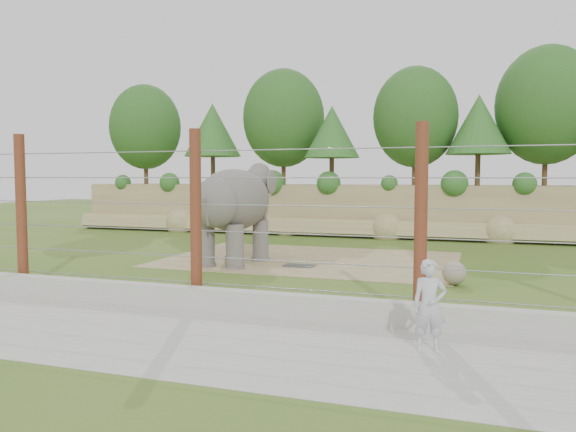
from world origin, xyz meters
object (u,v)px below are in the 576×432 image
(stone_ball, at_px, (454,273))
(barrier_fence, at_px, (196,217))
(elephant, at_px, (234,214))
(zookeeper, at_px, (429,306))

(stone_ball, distance_m, barrier_fence, 7.12)
(elephant, distance_m, stone_ball, 7.44)
(barrier_fence, xyz_separation_m, zookeeper, (5.34, -1.89, -1.22))
(zookeeper, bearing_deg, barrier_fence, 147.93)
(elephant, xyz_separation_m, stone_ball, (7.15, -1.56, -1.33))
(elephant, height_order, barrier_fence, barrier_fence)
(elephant, xyz_separation_m, barrier_fence, (1.65, -5.76, 0.33))
(elephant, height_order, zookeeper, elephant)
(barrier_fence, distance_m, zookeeper, 5.80)
(elephant, relative_size, stone_ball, 6.43)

